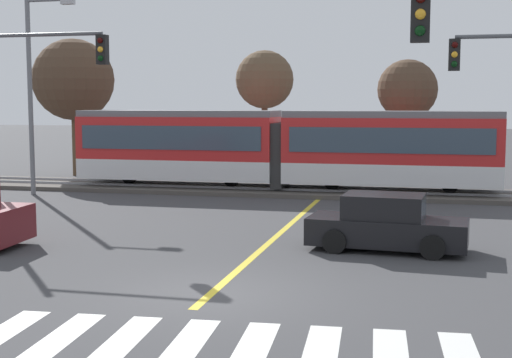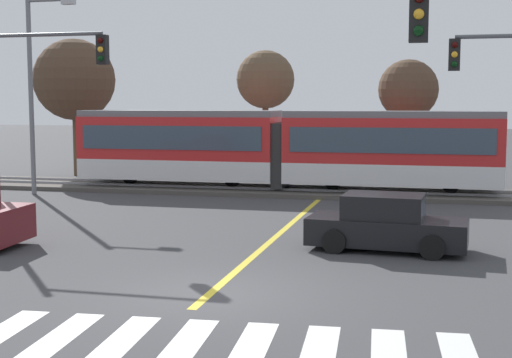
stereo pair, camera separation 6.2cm
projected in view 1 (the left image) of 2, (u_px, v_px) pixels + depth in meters
The scene contains 18 objects.
ground_plane at pixel (210, 295), 14.73m from camera, with size 200.00×200.00×0.00m, color #3D3D3F.
track_bed at pixel (325, 192), 31.09m from camera, with size 120.00×4.00×0.18m, color #4C4742.
rail_near at pixel (323, 190), 30.37m from camera, with size 120.00×0.08×0.10m, color #939399.
rail_far at pixel (327, 187), 31.77m from camera, with size 120.00×0.08×0.10m, color #939399.
light_rail_tram at pixel (281, 146), 31.33m from camera, with size 18.50×2.64×3.43m.
crosswalk_stripe_3 at pixel (60, 338), 12.01m from camera, with size 0.56×2.80×0.01m, color silver.
crosswalk_stripe_4 at pixel (122, 342), 11.83m from camera, with size 0.56×2.80×0.01m, color silver.
crosswalk_stripe_5 at pixel (186, 346), 11.65m from camera, with size 0.56×2.80×0.01m, color silver.
crosswalk_stripe_6 at pixel (252, 349), 11.47m from camera, with size 0.56×2.80×0.01m, color silver.
crosswalk_stripe_7 at pixel (321, 353), 11.29m from camera, with size 0.56×2.80×0.01m, color silver.
crosswalk_stripe_8 at pixel (391, 358), 11.11m from camera, with size 0.56×2.80×0.01m, color silver.
lane_centre_line at pixel (278, 235), 21.42m from camera, with size 0.20×16.03×0.01m, color gold.
sedan_crossing at pixel (387, 224), 19.15m from camera, with size 4.32×2.16×1.52m.
traffic_light_mid_left at pixel (28, 92), 22.66m from camera, with size 4.25×0.38×6.46m.
street_lamp_west at pixel (34, 83), 30.27m from camera, with size 2.26×0.28×8.42m.
bare_tree_far_west at pixel (73, 80), 38.28m from camera, with size 4.37×4.37×7.38m.
bare_tree_west at pixel (265, 80), 37.29m from camera, with size 3.04×3.04×6.69m.
bare_tree_east at pixel (407, 90), 33.78m from camera, with size 2.84×2.84×6.01m.
Camera 1 is at (4.31, -13.76, 3.96)m, focal length 50.00 mm.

